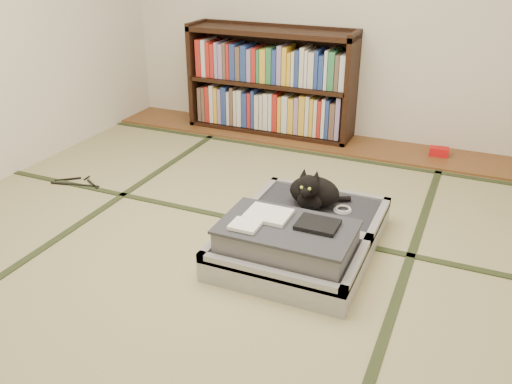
% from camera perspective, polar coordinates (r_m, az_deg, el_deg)
% --- Properties ---
extents(floor, '(4.50, 4.50, 0.00)m').
position_cam_1_polar(floor, '(3.17, -3.38, -6.44)').
color(floor, tan).
rests_on(floor, ground).
extents(wood_strip, '(4.00, 0.50, 0.02)m').
position_cam_1_polar(wood_strip, '(4.85, 7.30, 5.28)').
color(wood_strip, brown).
rests_on(wood_strip, ground).
extents(red_item, '(0.16, 0.10, 0.07)m').
position_cam_1_polar(red_item, '(4.71, 18.70, 4.05)').
color(red_item, red).
rests_on(red_item, wood_strip).
extents(tatami_borders, '(4.00, 4.50, 0.01)m').
position_cam_1_polar(tatami_borders, '(3.55, 0.19, -2.52)').
color(tatami_borders, '#2D381E').
rests_on(tatami_borders, ground).
extents(bookcase, '(1.51, 0.35, 0.97)m').
position_cam_1_polar(bookcase, '(4.95, 1.53, 11.27)').
color(bookcase, black).
rests_on(bookcase, wood_strip).
extents(suitcase, '(0.81, 1.07, 0.32)m').
position_cam_1_polar(suitcase, '(3.12, 4.61, -4.67)').
color(suitcase, '#A5A4A9').
rests_on(suitcase, floor).
extents(cat, '(0.36, 0.36, 0.29)m').
position_cam_1_polar(cat, '(3.30, 6.05, -0.01)').
color(cat, black).
rests_on(cat, suitcase).
extents(cable_coil, '(0.11, 0.11, 0.03)m').
position_cam_1_polar(cable_coil, '(3.32, 9.11, -1.84)').
color(cable_coil, white).
rests_on(cable_coil, suitcase).
extents(hanger, '(0.39, 0.22, 0.01)m').
position_cam_1_polar(hanger, '(4.22, -18.26, 0.90)').
color(hanger, black).
rests_on(hanger, floor).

